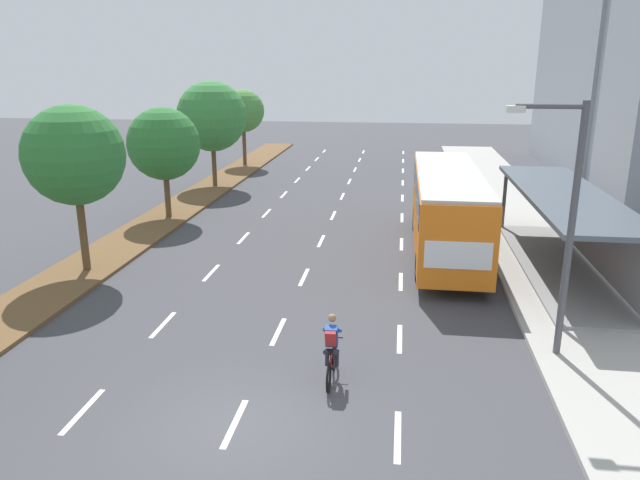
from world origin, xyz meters
name	(u,v)px	position (x,y,z in m)	size (l,w,h in m)	color
ground_plane	(233,426)	(0.00, 0.00, 0.00)	(140.00, 140.00, 0.00)	#424247
median_strip	(186,204)	(-8.30, 20.00, 0.06)	(2.60, 52.00, 0.12)	brown
sidewalk_right	(516,214)	(9.25, 20.00, 0.07)	(4.50, 52.00, 0.15)	#ADAAA3
lane_divider_left	(266,213)	(-3.50, 18.83, 0.00)	(0.14, 48.66, 0.01)	white
lane_divider_center	(333,215)	(0.00, 18.83, 0.00)	(0.14, 48.66, 0.01)	white
lane_divider_right	(402,218)	(3.50, 18.83, 0.00)	(0.14, 48.66, 0.01)	white
bus_shelter	(569,224)	(9.53, 11.35, 1.87)	(2.90, 11.70, 2.86)	gray
bus	(447,203)	(5.25, 13.24, 2.07)	(2.54, 11.29, 3.37)	orange
cyclist	(331,351)	(1.85, 2.23, 0.79)	(0.46, 1.82, 1.71)	black
median_tree_second	(74,156)	(-8.09, 8.90, 4.36)	(3.54, 3.54, 6.03)	brown
median_tree_third	(164,144)	(-8.11, 17.10, 3.73)	(3.52, 3.52, 5.38)	brown
median_tree_fourth	(212,116)	(-8.26, 25.29, 4.37)	(4.27, 4.27, 6.39)	brown
median_tree_fifth	(243,111)	(-8.46, 33.49, 4.10)	(3.14, 3.14, 5.57)	brown
streetlight	(565,215)	(7.42, 4.19, 3.89)	(1.91, 0.24, 6.50)	#4C4C51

